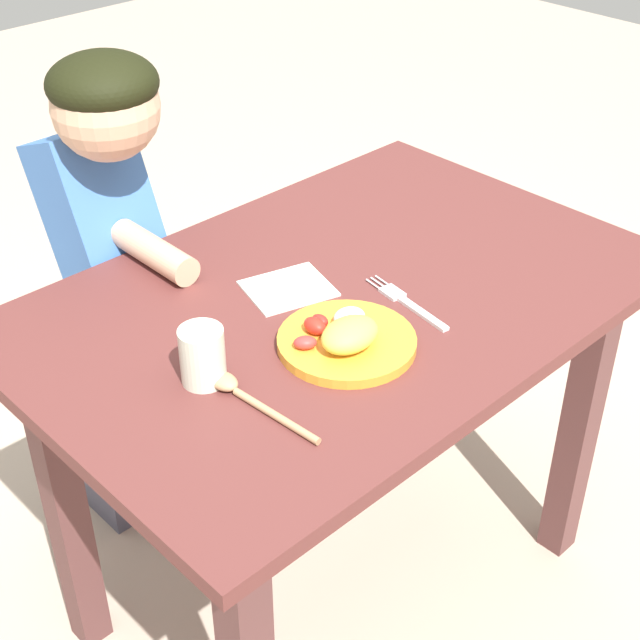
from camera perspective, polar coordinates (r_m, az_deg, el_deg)
name	(u,v)px	position (r m, az deg, el deg)	size (l,w,h in m)	color
ground_plane	(335,585)	(2.04, 0.96, -15.90)	(8.00, 8.00, 0.00)	tan
dining_table	(339,355)	(1.62, 1.15, -2.17)	(1.07, 0.71, 0.73)	#5B2B28
plate	(346,338)	(1.41, 1.61, -1.12)	(0.21, 0.21, 0.06)	gold
fork	(407,303)	(1.52, 5.36, 1.05)	(0.05, 0.19, 0.01)	silver
spoon	(241,393)	(1.32, -4.87, -4.45)	(0.04, 0.21, 0.02)	tan
drinking_cup	(202,356)	(1.34, -7.21, -2.19)	(0.07, 0.07, 0.09)	silver
person	(111,279)	(1.82, -12.70, 2.46)	(0.18, 0.39, 1.08)	#4B4A5C
napkin	(288,288)	(1.55, -1.96, 1.94)	(0.14, 0.12, 0.00)	white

